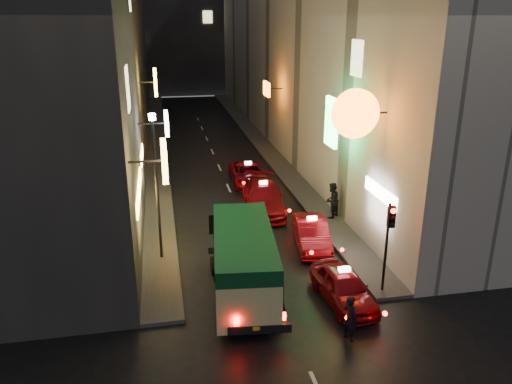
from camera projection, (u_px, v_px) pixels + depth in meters
building_left at (98, 31)px, 37.40m from camera, size 7.50×52.00×18.00m
building_right at (304, 30)px, 40.30m from camera, size 8.31×52.00×18.00m
building_far at (182, 9)px, 67.83m from camera, size 30.00×10.00×22.00m
sidewalk_left at (157, 144)px, 41.04m from camera, size 1.50×52.00×0.15m
sidewalk_right at (258, 140)px, 42.58m from camera, size 1.50×52.00×0.15m
minibus at (244, 256)px, 18.32m from camera, size 2.75×6.25×2.60m
taxi_near at (343, 284)px, 18.18m from camera, size 2.23×4.75×1.64m
taxi_second at (312, 231)px, 22.67m from camera, size 2.60×4.96×1.67m
taxi_third at (263, 195)px, 26.84m from camera, size 2.94×5.81×1.94m
taxi_far at (248, 172)px, 31.34m from camera, size 1.98×4.65×1.64m
pedestrian_crossing at (350, 315)px, 16.02m from camera, size 0.58×0.69×1.78m
pedestrian_sidewalk at (332, 198)px, 25.50m from camera, size 0.92×0.89×2.10m
traffic_light at (389, 229)px, 18.03m from camera, size 0.26×0.43×3.50m
lamp_post at (156, 178)px, 20.39m from camera, size 0.28×0.28×6.22m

